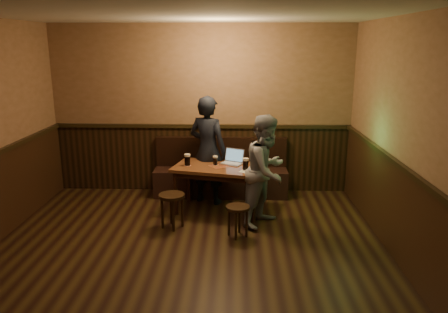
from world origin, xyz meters
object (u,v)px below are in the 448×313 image
at_px(bench, 221,176).
at_px(person_suit, 208,150).
at_px(pint_right, 246,164).
at_px(laptop, 233,160).
at_px(person_grey, 266,171).
at_px(stool_left, 172,201).
at_px(pint_mid, 215,161).
at_px(pub_table, 219,172).
at_px(pint_left, 187,160).
at_px(stool_right, 238,212).

xyz_separation_m(bench, person_suit, (-0.19, -0.36, 0.55)).
xyz_separation_m(pint_right, laptop, (-0.19, 0.35, -0.03)).
relative_size(person_suit, person_grey, 1.10).
height_order(stool_left, pint_mid, pint_mid).
relative_size(pub_table, pint_left, 8.11).
bearing_deg(stool_left, pint_left, 77.52).
distance_m(pub_table, pint_mid, 0.18).
distance_m(stool_left, pint_left, 0.79).
height_order(stool_left, pint_right, pint_right).
bearing_deg(stool_left, stool_right, -16.13).
height_order(stool_left, person_suit, person_suit).
bearing_deg(person_suit, pub_table, 141.00).
bearing_deg(person_suit, stool_left, 92.43).
distance_m(bench, pub_table, 0.81).
relative_size(stool_left, pint_right, 2.73).
relative_size(pint_left, laptop, 0.46).
bearing_deg(pint_mid, person_suit, 111.85).
bearing_deg(person_suit, pint_left, 77.46).
bearing_deg(bench, stool_left, -113.93).
height_order(bench, person_grey, person_grey).
relative_size(stool_right, person_grey, 0.27).
bearing_deg(pub_table, stool_right, -59.29).
relative_size(pint_mid, laptop, 0.37).
distance_m(stool_right, pint_right, 0.86).
bearing_deg(pub_table, pint_left, -169.16).
relative_size(pub_table, person_grey, 0.93).
bearing_deg(pint_right, stool_left, -155.60).
relative_size(bench, pint_mid, 15.30).
xyz_separation_m(pint_mid, pint_right, (0.45, -0.24, 0.02)).
bearing_deg(pint_mid, pub_table, -46.33).
relative_size(stool_left, pint_mid, 3.37).
distance_m(pint_mid, pint_right, 0.51).
distance_m(laptop, person_suit, 0.46).
xyz_separation_m(pub_table, pint_right, (0.39, -0.18, 0.18)).
relative_size(stool_right, laptop, 1.08).
distance_m(bench, pint_left, 1.00).
bearing_deg(stool_left, person_suit, 67.34).
bearing_deg(bench, laptop, -71.01).
xyz_separation_m(laptop, person_grey, (0.47, -0.62, 0.02)).
height_order(pint_left, pint_mid, pint_left).
bearing_deg(pint_left, stool_left, -102.48).
distance_m(pub_table, pint_right, 0.47).
distance_m(person_suit, person_grey, 1.22).
bearing_deg(bench, pint_right, -67.31).
bearing_deg(pint_left, laptop, 11.81).
distance_m(pub_table, stool_left, 0.92).
bearing_deg(bench, stool_right, -80.31).
relative_size(bench, pint_left, 12.27).
distance_m(pint_mid, person_grey, 0.90).
xyz_separation_m(person_suit, person_grey, (0.86, -0.85, -0.08)).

